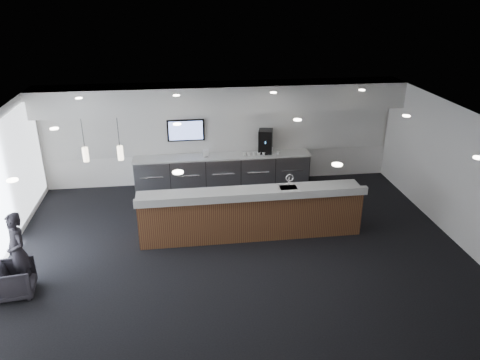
{
  "coord_description": "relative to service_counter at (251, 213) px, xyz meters",
  "views": [
    {
      "loc": [
        -1.11,
        -8.86,
        5.54
      ],
      "look_at": [
        0.21,
        1.3,
        1.16
      ],
      "focal_mm": 35.0,
      "sensor_mm": 36.0,
      "label": 1
    }
  ],
  "objects": [
    {
      "name": "lounge_guest",
      "position": [
        -4.7,
        -1.45,
        0.22
      ],
      "size": [
        0.66,
        0.69,
        1.59
      ],
      "primitive_type": "imported",
      "rotation": [
        0.0,
        0.0,
        -0.9
      ],
      "color": "black",
      "rests_on": "ground"
    },
    {
      "name": "cup_7",
      "position": [
        0.24,
        2.83,
        0.42
      ],
      "size": [
        0.11,
        0.11,
        0.09
      ],
      "primitive_type": "imported",
      "rotation": [
        0.0,
        0.0,
        4.52
      ],
      "color": "white",
      "rests_on": "back_credenza"
    },
    {
      "name": "coffee_machine",
      "position": [
        0.88,
        3.02,
        0.71
      ],
      "size": [
        0.49,
        0.56,
        0.68
      ],
      "rotation": [
        0.0,
        0.0,
        -0.25
      ],
      "color": "black",
      "rests_on": "back_credenza"
    },
    {
      "name": "soffit_bulkhead",
      "position": [
        -0.38,
        2.86,
        2.07
      ],
      "size": [
        10.0,
        0.9,
        0.7
      ],
      "primitive_type": "cube",
      "color": "silver",
      "rests_on": "back_wall"
    },
    {
      "name": "ceiling_can_lights",
      "position": [
        -0.38,
        -0.69,
        2.39
      ],
      "size": [
        7.0,
        5.0,
        0.02
      ],
      "primitive_type": null,
      "color": "white",
      "rests_on": "ceiling"
    },
    {
      "name": "cup_1",
      "position": [
        1.08,
        2.83,
        0.42
      ],
      "size": [
        0.13,
        0.13,
        0.09
      ],
      "primitive_type": "imported",
      "rotation": [
        0.0,
        0.0,
        0.65
      ],
      "color": "white",
      "rests_on": "back_credenza"
    },
    {
      "name": "wall_tv",
      "position": [
        -1.38,
        3.21,
        1.07
      ],
      "size": [
        1.05,
        0.08,
        0.62
      ],
      "color": "black",
      "rests_on": "back_wall"
    },
    {
      "name": "cup_2",
      "position": [
        0.94,
        2.83,
        0.42
      ],
      "size": [
        0.11,
        0.11,
        0.09
      ],
      "primitive_type": "imported",
      "rotation": [
        0.0,
        0.0,
        1.29
      ],
      "color": "white",
      "rests_on": "back_credenza"
    },
    {
      "name": "right_wall",
      "position": [
        4.62,
        -0.69,
        0.92
      ],
      "size": [
        0.02,
        8.0,
        3.0
      ],
      "primitive_type": "cube",
      "color": "white",
      "rests_on": "ground"
    },
    {
      "name": "cup_3",
      "position": [
        0.8,
        2.83,
        0.42
      ],
      "size": [
        0.12,
        0.12,
        0.09
      ],
      "primitive_type": "imported",
      "rotation": [
        0.0,
        0.0,
        1.94
      ],
      "color": "white",
      "rests_on": "back_credenza"
    },
    {
      "name": "pendant_left",
      "position": [
        -2.78,
        0.11,
        1.67
      ],
      "size": [
        0.12,
        0.12,
        0.3
      ],
      "primitive_type": "cylinder",
      "color": "#FFEBC6",
      "rests_on": "ceiling"
    },
    {
      "name": "cup_4",
      "position": [
        0.66,
        2.83,
        0.42
      ],
      "size": [
        0.13,
        0.13,
        0.09
      ],
      "primitive_type": "imported",
      "rotation": [
        0.0,
        0.0,
        2.58
      ],
      "color": "white",
      "rests_on": "back_credenza"
    },
    {
      "name": "cup_5",
      "position": [
        0.52,
        2.83,
        0.42
      ],
      "size": [
        0.1,
        0.1,
        0.09
      ],
      "primitive_type": "imported",
      "rotation": [
        0.0,
        0.0,
        3.23
      ],
      "color": "white",
      "rests_on": "back_credenza"
    },
    {
      "name": "cup_0",
      "position": [
        1.22,
        2.83,
        0.42
      ],
      "size": [
        0.09,
        0.09,
        0.09
      ],
      "primitive_type": "imported",
      "color": "white",
      "rests_on": "back_credenza"
    },
    {
      "name": "alcove_panel",
      "position": [
        -0.38,
        3.28,
        1.02
      ],
      "size": [
        9.8,
        0.06,
        1.4
      ],
      "primitive_type": "cube",
      "color": "silver",
      "rests_on": "back_wall"
    },
    {
      "name": "service_counter",
      "position": [
        0.0,
        0.0,
        0.0
      ],
      "size": [
        5.2,
        0.9,
        1.49
      ],
      "rotation": [
        0.0,
        0.0,
        0.01
      ],
      "color": "#4F271A",
      "rests_on": "ground"
    },
    {
      "name": "info_sign_right",
      "position": [
        0.98,
        2.88,
        0.48
      ],
      "size": [
        0.16,
        0.04,
        0.21
      ],
      "primitive_type": "cube",
      "rotation": [
        0.0,
        0.0,
        -0.11
      ],
      "color": "white",
      "rests_on": "back_credenza"
    },
    {
      "name": "ceiling",
      "position": [
        -0.38,
        -0.69,
        2.42
      ],
      "size": [
        10.0,
        8.0,
        0.02
      ],
      "primitive_type": "cube",
      "color": "black",
      "rests_on": "back_wall"
    },
    {
      "name": "back_credenza",
      "position": [
        -0.38,
        2.95,
        -0.1
      ],
      "size": [
        5.06,
        0.66,
        0.95
      ],
      "color": "gray",
      "rests_on": "ground"
    },
    {
      "name": "armchair",
      "position": [
        -4.78,
        -1.68,
        -0.25
      ],
      "size": [
        0.79,
        0.77,
        0.64
      ],
      "primitive_type": "imported",
      "rotation": [
        0.0,
        0.0,
        1.7
      ],
      "color": "black",
      "rests_on": "ground"
    },
    {
      "name": "back_wall",
      "position": [
        -0.38,
        3.31,
        0.92
      ],
      "size": [
        10.0,
        0.02,
        3.0
      ],
      "primitive_type": "cube",
      "color": "white",
      "rests_on": "ground"
    },
    {
      "name": "pendant_right",
      "position": [
        -3.48,
        0.11,
        1.67
      ],
      "size": [
        0.12,
        0.12,
        0.3
      ],
      "primitive_type": "cylinder",
      "color": "#FFEBC6",
      "rests_on": "ceiling"
    },
    {
      "name": "ground",
      "position": [
        -0.38,
        -0.69,
        -0.58
      ],
      "size": [
        10.0,
        10.0,
        0.0
      ],
      "primitive_type": "plane",
      "color": "black",
      "rests_on": "ground"
    },
    {
      "name": "info_sign_left",
      "position": [
        -0.85,
        2.87,
        0.49
      ],
      "size": [
        0.17,
        0.05,
        0.23
      ],
      "primitive_type": "cube",
      "rotation": [
        0.0,
        0.0,
        0.15
      ],
      "color": "white",
      "rests_on": "back_credenza"
    },
    {
      "name": "cup_6",
      "position": [
        0.38,
        2.83,
        0.42
      ],
      "size": [
        0.13,
        0.13,
        0.09
      ],
      "primitive_type": "imported",
      "rotation": [
        0.0,
        0.0,
        3.87
      ],
      "color": "white",
      "rests_on": "back_credenza"
    }
  ]
}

